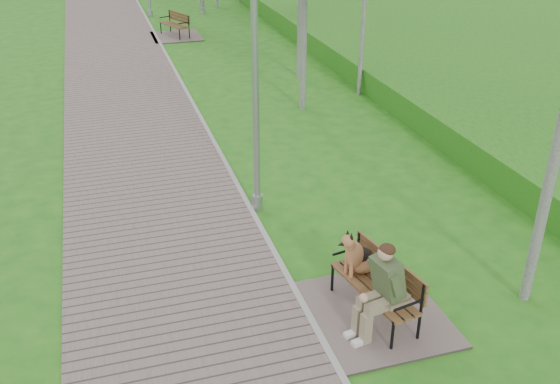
{
  "coord_description": "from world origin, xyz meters",
  "views": [
    {
      "loc": [
        -2.56,
        -12.51,
        5.88
      ],
      "look_at": [
        0.1,
        -3.8,
        1.2
      ],
      "focal_mm": 40.0,
      "sensor_mm": 36.0,
      "label": 1
    }
  ],
  "objects": [
    {
      "name": "ground",
      "position": [
        0.0,
        0.0,
        0.0
      ],
      "size": [
        120.0,
        120.0,
        0.0
      ],
      "primitive_type": "plane",
      "color": "#246C1A",
      "rests_on": "ground"
    },
    {
      "name": "bench_main",
      "position": [
        0.86,
        -5.86,
        0.48
      ],
      "size": [
        1.96,
        2.18,
        1.71
      ],
      "color": "#74625D",
      "rests_on": "ground"
    },
    {
      "name": "bench_second",
      "position": [
        0.73,
        12.64,
        0.22
      ],
      "size": [
        1.89,
        2.1,
        1.16
      ],
      "color": "#74625D",
      "rests_on": "ground"
    },
    {
      "name": "lamp_post_near",
      "position": [
        0.14,
        -2.15,
        2.5
      ],
      "size": [
        0.21,
        0.21,
        5.35
      ],
      "color": "#96989D",
      "rests_on": "ground"
    },
    {
      "name": "walkway",
      "position": [
        -1.75,
        21.5,
        0.02
      ],
      "size": [
        3.5,
        67.0,
        0.04
      ],
      "primitive_type": "cube",
      "color": "#74625D",
      "rests_on": "ground"
    }
  ]
}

